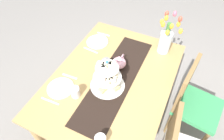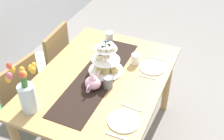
% 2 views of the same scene
% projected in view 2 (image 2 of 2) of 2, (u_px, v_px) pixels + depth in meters
% --- Properties ---
extents(ground_plane, '(8.00, 8.00, 0.00)m').
position_uv_depth(ground_plane, '(103.00, 137.00, 2.85)').
color(ground_plane, gray).
extents(dining_table, '(1.42, 1.03, 0.77)m').
position_uv_depth(dining_table, '(101.00, 87.00, 2.45)').
color(dining_table, tan).
rests_on(dining_table, ground_plane).
extents(chair_left, '(0.47, 0.47, 0.91)m').
position_uv_depth(chair_left, '(15.00, 97.00, 2.58)').
color(chair_left, olive).
rests_on(chair_left, ground_plane).
extents(chair_right, '(0.45, 0.45, 0.91)m').
position_uv_depth(chair_right, '(50.00, 63.00, 2.99)').
color(chair_right, olive).
rests_on(chair_right, ground_plane).
extents(table_runner, '(1.16, 0.31, 0.00)m').
position_uv_depth(table_runner, '(97.00, 76.00, 2.39)').
color(table_runner, black).
rests_on(table_runner, dining_table).
extents(tiered_cake_stand, '(0.30, 0.30, 0.30)m').
position_uv_depth(tiered_cake_stand, '(106.00, 61.00, 2.40)').
color(tiered_cake_stand, beige).
rests_on(tiered_cake_stand, table_runner).
extents(teapot, '(0.24, 0.13, 0.14)m').
position_uv_depth(teapot, '(93.00, 82.00, 2.24)').
color(teapot, '#E5A8BC').
rests_on(teapot, table_runner).
extents(tulip_vase, '(0.23, 0.21, 0.42)m').
position_uv_depth(tulip_vase, '(27.00, 93.00, 1.99)').
color(tulip_vase, silver).
rests_on(tulip_vase, dining_table).
extents(cream_jug, '(0.08, 0.08, 0.08)m').
position_uv_depth(cream_jug, '(109.00, 36.00, 2.83)').
color(cream_jug, white).
rests_on(cream_jug, dining_table).
extents(dinner_plate_left, '(0.23, 0.23, 0.01)m').
position_uv_depth(dinner_plate_left, '(124.00, 121.00, 1.99)').
color(dinner_plate_left, white).
rests_on(dinner_plate_left, dining_table).
extents(fork_left, '(0.02, 0.15, 0.01)m').
position_uv_depth(fork_left, '(116.00, 136.00, 1.89)').
color(fork_left, silver).
rests_on(fork_left, dining_table).
extents(knife_left, '(0.03, 0.17, 0.01)m').
position_uv_depth(knife_left, '(131.00, 107.00, 2.10)').
color(knife_left, silver).
rests_on(knife_left, dining_table).
extents(dinner_plate_right, '(0.23, 0.23, 0.01)m').
position_uv_depth(dinner_plate_right, '(152.00, 67.00, 2.49)').
color(dinner_plate_right, white).
rests_on(dinner_plate_right, dining_table).
extents(fork_right, '(0.02, 0.15, 0.01)m').
position_uv_depth(fork_right, '(147.00, 77.00, 2.38)').
color(fork_right, silver).
rests_on(fork_right, dining_table).
extents(knife_right, '(0.02, 0.17, 0.01)m').
position_uv_depth(knife_right, '(157.00, 59.00, 2.59)').
color(knife_right, silver).
rests_on(knife_right, dining_table).
extents(mug_grey, '(0.08, 0.08, 0.09)m').
position_uv_depth(mug_grey, '(108.00, 82.00, 2.25)').
color(mug_grey, slate).
rests_on(mug_grey, table_runner).
extents(mug_white_text, '(0.08, 0.08, 0.09)m').
position_uv_depth(mug_white_text, '(136.00, 59.00, 2.52)').
color(mug_white_text, white).
rests_on(mug_white_text, dining_table).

